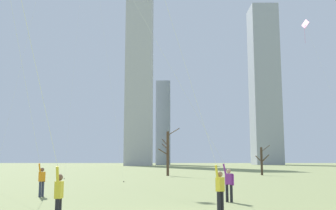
{
  "coord_description": "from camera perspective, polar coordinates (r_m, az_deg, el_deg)",
  "views": [
    {
      "loc": [
        -0.02,
        -13.47,
        2.09
      ],
      "look_at": [
        0.0,
        6.0,
        4.84
      ],
      "focal_mm": 41.19,
      "sensor_mm": 36.0,
      "label": 1
    }
  ],
  "objects": [
    {
      "name": "distant_kite_low_near_trees_pink",
      "position": [
        41.16,
        20.09,
        9.89
      ],
      "size": [
        3.35,
        4.37,
        16.07
      ],
      "color": "pink",
      "rests_on": "ground"
    },
    {
      "name": "skyline_tall_tower",
      "position": [
        131.55,
        -4.29,
        4.29
      ],
      "size": [
        8.87,
        10.29,
        60.19
      ],
      "color": "#B2B2B7",
      "rests_on": "ground"
    },
    {
      "name": "bare_tree_left_of_center",
      "position": [
        49.71,
        -0.11,
        -6.99
      ],
      "size": [
        2.78,
        2.27,
        6.03
      ],
      "color": "#4C3828",
      "rests_on": "ground"
    },
    {
      "name": "kite_flyer_midfield_center_purple",
      "position": [
        20.06,
        2.51,
        0.53
      ],
      "size": [
        10.56,
        2.67,
        20.6
      ],
      "color": "black",
      "rests_on": "ground"
    },
    {
      "name": "kite_flyer_foreground_right_teal",
      "position": [
        15.0,
        5.55,
        -5.3
      ],
      "size": [
        4.59,
        3.03,
        13.84
      ],
      "color": "black",
      "rests_on": "ground"
    },
    {
      "name": "skyline_mid_tower_right",
      "position": [
        145.47,
        -0.76,
        -2.76
      ],
      "size": [
        5.31,
        11.24,
        30.87
      ],
      "color": "gray",
      "rests_on": "ground"
    },
    {
      "name": "skyline_squat_block",
      "position": [
        156.88,
        14.05,
        3.0
      ],
      "size": [
        10.29,
        11.42,
        62.86
      ],
      "color": "#9EA3AD",
      "rests_on": "ground"
    },
    {
      "name": "bare_tree_far_right_edge",
      "position": [
        52.85,
        13.67,
        -7.98
      ],
      "size": [
        2.0,
        1.5,
        3.96
      ],
      "color": "#423326",
      "rests_on": "ground"
    },
    {
      "name": "kite_flyer_midfield_left_red",
      "position": [
        11.86,
        -17.81,
        -3.53
      ],
      "size": [
        1.13,
        9.68,
        14.73
      ],
      "color": "black",
      "rests_on": "ground"
    },
    {
      "name": "kite_flyer_midfield_right_orange",
      "position": [
        21.64,
        -19.84,
        -0.91
      ],
      "size": [
        1.41,
        7.82,
        15.63
      ],
      "color": "#33384C",
      "rests_on": "ground"
    }
  ]
}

